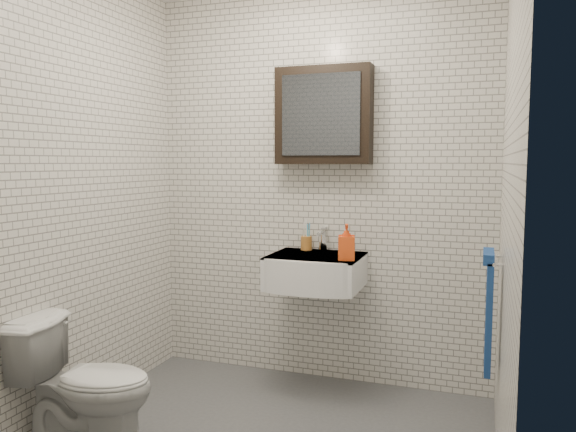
# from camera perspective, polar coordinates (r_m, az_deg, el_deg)

# --- Properties ---
(room_shell) EXTENTS (2.22, 2.02, 2.51)m
(room_shell) POSITION_cam_1_polar(r_m,az_deg,el_deg) (2.66, -2.89, 6.64)
(room_shell) COLOR silver
(room_shell) RESTS_ON ground
(washbasin) EXTENTS (0.55, 0.50, 0.20)m
(washbasin) POSITION_cam_1_polar(r_m,az_deg,el_deg) (3.40, 2.66, -5.63)
(washbasin) COLOR white
(washbasin) RESTS_ON room_shell
(faucet) EXTENTS (0.06, 0.20, 0.15)m
(faucet) POSITION_cam_1_polar(r_m,az_deg,el_deg) (3.56, 3.58, -2.50)
(faucet) COLOR silver
(faucet) RESTS_ON washbasin
(mirror_cabinet) EXTENTS (0.60, 0.15, 0.60)m
(mirror_cabinet) POSITION_cam_1_polar(r_m,az_deg,el_deg) (3.53, 3.64, 10.15)
(mirror_cabinet) COLOR black
(mirror_cabinet) RESTS_ON room_shell
(towel_rail) EXTENTS (0.09, 0.30, 0.58)m
(towel_rail) POSITION_cam_1_polar(r_m,az_deg,el_deg) (2.90, 19.74, -8.58)
(towel_rail) COLOR silver
(towel_rail) RESTS_ON room_shell
(toothbrush_cup) EXTENTS (0.09, 0.09, 0.20)m
(toothbrush_cup) POSITION_cam_1_polar(r_m,az_deg,el_deg) (3.61, 1.87, -2.69)
(toothbrush_cup) COLOR #AF6E2B
(toothbrush_cup) RESTS_ON washbasin
(soap_bottle) EXTENTS (0.11, 0.12, 0.21)m
(soap_bottle) POSITION_cam_1_polar(r_m,az_deg,el_deg) (3.25, 5.96, -2.65)
(soap_bottle) COLOR orange
(soap_bottle) RESTS_ON washbasin
(toilet) EXTENTS (0.71, 0.48, 0.66)m
(toilet) POSITION_cam_1_polar(r_m,az_deg,el_deg) (3.02, -19.79, -15.78)
(toilet) COLOR silver
(toilet) RESTS_ON ground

